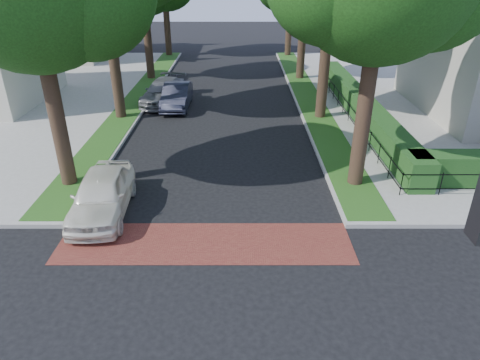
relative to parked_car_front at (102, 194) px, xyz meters
name	(u,v)px	position (x,y,z in m)	size (l,w,h in m)	color
ground	(196,320)	(3.60, -5.00, -0.74)	(120.00, 120.00, 0.00)	black
crosswalk_far	(205,243)	(3.60, -1.80, -0.73)	(9.00, 2.20, 0.01)	maroon
grass_strip_ne	(308,96)	(9.00, 14.10, -0.58)	(1.60, 29.80, 0.02)	#224814
grass_strip_nw	(139,96)	(-1.80, 14.10, -0.58)	(1.60, 29.80, 0.02)	#224814
hedge_main_road	(361,106)	(11.30, 10.00, 0.01)	(1.00, 18.00, 1.20)	#184016
fence_main_road	(346,109)	(10.50, 10.00, -0.14)	(0.06, 18.00, 0.90)	black
parked_car_front	(102,194)	(0.00, 0.00, 0.00)	(1.74, 4.33, 1.47)	silver
parked_car_middle	(177,96)	(0.92, 12.18, -0.04)	(1.48, 4.25, 1.40)	#232434
parked_car_rear	(164,92)	(0.00, 13.13, -0.04)	(1.95, 4.81, 1.40)	slate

